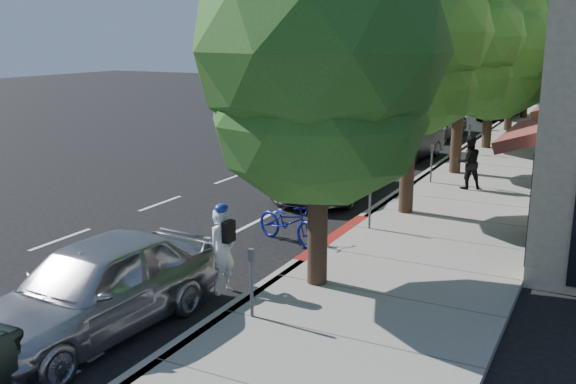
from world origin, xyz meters
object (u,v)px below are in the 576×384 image
Objects in this scene: street_tree_5 at (529,52)px; dark_suv_far at (499,105)px; bicycle at (288,222)px; pedestrian at (469,162)px; cyclist at (222,251)px; street_tree_1 at (413,37)px; street_tree_3 at (493,50)px; street_tree_0 at (320,57)px; street_tree_4 at (514,48)px; street_tree_2 at (463,40)px; white_pickup at (436,121)px; silver_suv at (330,171)px; near_car_a at (95,287)px; dark_sedan at (411,143)px.

street_tree_5 is 1.41× the size of dark_suv_far.
bicycle is 7.79m from pedestrian.
street_tree_1 is at bearing 3.48° from cyclist.
street_tree_3 reaches higher than cyclist.
street_tree_4 is (0.00, 24.00, -0.25)m from street_tree_0.
street_tree_2 reaches higher than street_tree_0.
street_tree_1 reaches higher than white_pickup.
silver_suv is at bearing -86.87° from white_pickup.
street_tree_0 is 24.00m from street_tree_4.
street_tree_1 is at bearing -30.23° from silver_suv.
street_tree_4 is 4.24× the size of cyclist.
bicycle is (-0.29, 3.42, -0.33)m from cyclist.
street_tree_3 is at bearing 70.55° from silver_suv.
street_tree_4 is 1.49× the size of near_car_a.
bicycle is at bearing 128.03° from street_tree_0.
street_tree_3 is 21.94m from near_car_a.
street_tree_4 is at bearing -74.78° from dark_suv_far.
dark_suv_far is (0.19, 30.80, -0.03)m from cyclist.
silver_suv is 11.01m from near_car_a.
street_tree_5 is at bearing 90.00° from street_tree_0.
street_tree_5 is 20.59m from pedestrian.
street_tree_2 reaches higher than street_tree_4.
street_tree_1 is 18.01m from street_tree_4.
street_tree_2 is 1.42× the size of white_pickup.
silver_suv is at bearing -88.64° from dark_sedan.
pedestrian is at bearing 84.42° from street_tree_0.
pedestrian is (3.50, 13.16, 0.18)m from near_car_a.
dark_sedan is (-2.39, -3.48, -3.72)m from street_tree_3.
dark_suv_far is at bearing 92.52° from dark_sedan.
street_tree_5 is 1.27× the size of white_pickup.
street_tree_3 is at bearing -90.00° from street_tree_4.
dark_sedan is 18.02m from near_car_a.
cyclist is (-1.60, -19.00, -3.52)m from street_tree_3.
street_tree_4 is 1.49× the size of dark_suv_far.
street_tree_1 is 8.27m from cyclist.
dark_sedan is at bearing -98.78° from street_tree_5.
street_tree_3 reaches higher than dark_sedan.
cyclist is at bearing -97.02° from street_tree_2.
dark_sedan is at bearing 19.28° from cyclist.
street_tree_3 is 4.36× the size of cyclist.
silver_suv reaches higher than dark_sedan.
street_tree_0 is 4.20m from cyclist.
cyclist is (-1.60, -1.00, -3.75)m from street_tree_0.
bicycle is at bearing -83.65° from white_pickup.
street_tree_4 is (0.00, 18.00, -0.59)m from street_tree_1.
silver_suv is 22.35m from dark_suv_far.
bicycle is 0.37× the size of white_pickup.
street_tree_5 is at bearing 9.79° from dark_suv_far.
silver_suv is 3.19× the size of pedestrian.
near_car_a is (-2.56, -33.50, -3.23)m from street_tree_5.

